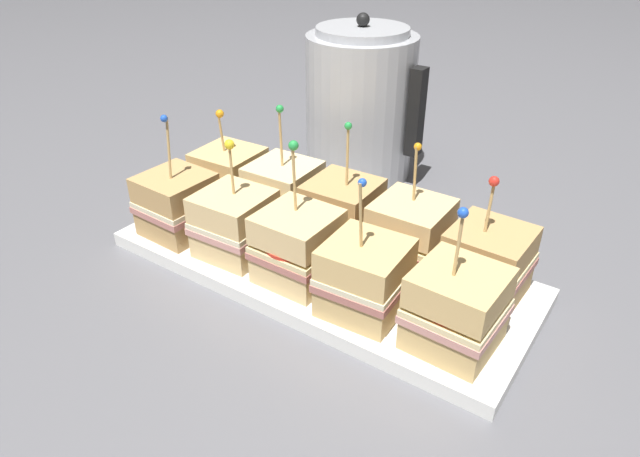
% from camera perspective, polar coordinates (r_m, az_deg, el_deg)
% --- Properties ---
extents(ground_plane, '(6.00, 6.00, 0.00)m').
position_cam_1_polar(ground_plane, '(0.71, 0.00, -4.30)').
color(ground_plane, slate).
extents(serving_platter, '(0.52, 0.21, 0.02)m').
position_cam_1_polar(serving_platter, '(0.71, 0.00, -3.71)').
color(serving_platter, white).
rests_on(serving_platter, ground_plane).
extents(sandwich_front_far_left, '(0.09, 0.09, 0.16)m').
position_cam_1_polar(sandwich_front_far_left, '(0.76, -14.10, 2.39)').
color(sandwich_front_far_left, tan).
rests_on(sandwich_front_far_left, serving_platter).
extents(sandwich_front_left, '(0.09, 0.09, 0.15)m').
position_cam_1_polar(sandwich_front_left, '(0.71, -8.52, 0.50)').
color(sandwich_front_left, '#DBB77A').
rests_on(sandwich_front_left, serving_platter).
extents(sandwich_front_center, '(0.09, 0.09, 0.17)m').
position_cam_1_polar(sandwich_front_center, '(0.65, -2.29, -1.80)').
color(sandwich_front_center, '#DBB77A').
rests_on(sandwich_front_center, serving_platter).
extents(sandwich_front_right, '(0.09, 0.09, 0.16)m').
position_cam_1_polar(sandwich_front_right, '(0.60, 4.51, -4.93)').
color(sandwich_front_right, tan).
rests_on(sandwich_front_right, serving_platter).
extents(sandwich_front_far_right, '(0.09, 0.09, 0.16)m').
position_cam_1_polar(sandwich_front_far_right, '(0.57, 13.45, -7.86)').
color(sandwich_front_far_right, tan).
rests_on(sandwich_front_far_right, serving_platter).
extents(sandwich_back_far_left, '(0.09, 0.09, 0.14)m').
position_cam_1_polar(sandwich_back_far_left, '(0.82, -9.01, 5.10)').
color(sandwich_back_far_left, tan).
rests_on(sandwich_back_far_left, serving_platter).
extents(sandwich_back_left, '(0.09, 0.09, 0.17)m').
position_cam_1_polar(sandwich_back_left, '(0.76, -3.65, 3.46)').
color(sandwich_back_left, beige).
rests_on(sandwich_back_left, serving_platter).
extents(sandwich_back_center, '(0.09, 0.09, 0.16)m').
position_cam_1_polar(sandwich_back_center, '(0.72, 2.43, 1.44)').
color(sandwich_back_center, tan).
rests_on(sandwich_back_center, serving_platter).
extents(sandwich_back_right, '(0.09, 0.09, 0.16)m').
position_cam_1_polar(sandwich_back_right, '(0.68, 8.97, -0.67)').
color(sandwich_back_right, '#DBB77A').
rests_on(sandwich_back_right, serving_platter).
extents(sandwich_back_far_right, '(0.09, 0.09, 0.14)m').
position_cam_1_polar(sandwich_back_far_right, '(0.65, 16.40, -3.27)').
color(sandwich_back_far_right, tan).
rests_on(sandwich_back_far_right, serving_platter).
extents(kettle_steel, '(0.19, 0.17, 0.26)m').
position_cam_1_polar(kettle_steel, '(0.93, 4.06, 12.23)').
color(kettle_steel, '#B7BABF').
rests_on(kettle_steel, ground_plane).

